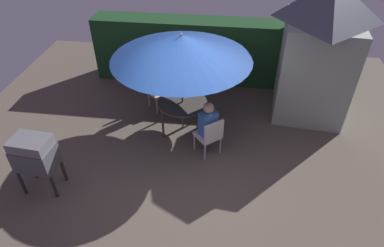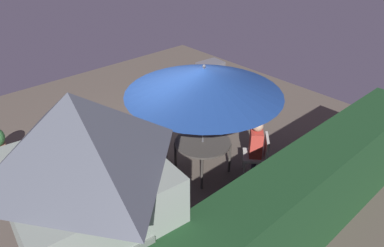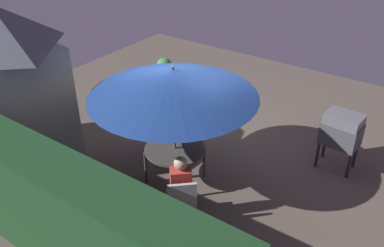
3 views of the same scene
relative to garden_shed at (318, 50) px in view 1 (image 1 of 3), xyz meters
The scene contains 10 objects.
ground_plane 3.87m from the garden_shed, 139.27° to the right, with size 11.00×11.00×0.00m, color brown.
hedge_backdrop 3.02m from the garden_shed, 155.69° to the left, with size 6.14×0.78×1.73m.
garden_shed is the anchor object (origin of this frame).
patio_table 3.33m from the garden_shed, 158.23° to the right, with size 1.12×1.12×0.73m.
patio_umbrella 3.22m from the garden_shed, 158.23° to the right, with size 2.92×2.92×2.35m.
bbq_grill 6.33m from the garden_shed, 147.85° to the right, with size 0.74×0.55×1.20m.
chair_near_shed 3.91m from the garden_shed, behind, with size 0.65×0.65×0.90m.
chair_far_side 3.22m from the garden_shed, 138.53° to the right, with size 0.65×0.65×0.90m.
person_in_red 3.79m from the garden_shed, behind, with size 0.41×0.41×1.26m.
person_in_blue 3.14m from the garden_shed, 140.15° to the right, with size 0.41×0.40×1.26m.
Camera 1 is at (0.69, -5.04, 4.93)m, focal length 31.20 mm.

